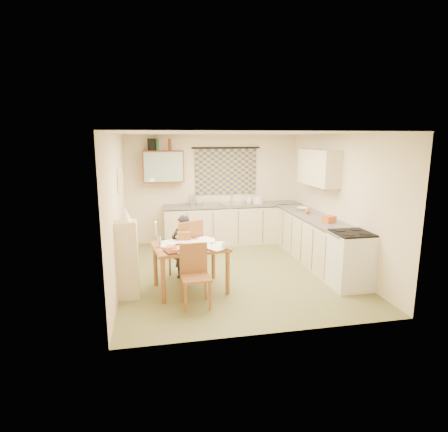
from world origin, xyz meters
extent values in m
cube|color=olive|center=(0.00, 0.00, -0.01)|extent=(4.00, 4.50, 0.02)
cube|color=white|center=(0.00, 0.00, 2.51)|extent=(4.00, 4.50, 0.02)
cube|color=beige|center=(0.00, 2.26, 1.25)|extent=(4.00, 0.02, 2.50)
cube|color=beige|center=(0.00, -2.26, 1.25)|extent=(4.00, 0.02, 2.50)
cube|color=beige|center=(-2.01, 0.00, 1.25)|extent=(0.02, 4.50, 2.50)
cube|color=beige|center=(2.01, 0.00, 1.25)|extent=(0.02, 4.50, 2.50)
cube|color=navy|center=(0.30, 2.22, 1.65)|extent=(1.45, 0.03, 1.05)
cylinder|color=black|center=(0.30, 2.20, 2.20)|extent=(1.60, 0.04, 0.04)
cube|color=#632E15|center=(-1.15, 2.08, 1.80)|extent=(0.90, 0.34, 0.70)
cube|color=#99B2A5|center=(-1.15, 1.91, 1.80)|extent=(0.84, 0.02, 0.64)
cube|color=beige|center=(1.83, 0.55, 1.85)|extent=(0.34, 1.30, 0.70)
cube|color=white|center=(-1.97, 0.40, 1.70)|extent=(0.04, 0.50, 0.40)
cube|color=#E9E9CB|center=(-1.95, 0.40, 1.70)|extent=(0.01, 0.42, 0.32)
cube|color=beige|center=(0.47, 1.95, 0.43)|extent=(3.30, 0.60, 0.86)
cube|color=#595754|center=(0.47, 1.95, 0.90)|extent=(3.30, 0.62, 0.04)
cube|color=beige|center=(1.70, 0.23, 0.43)|extent=(0.60, 2.95, 0.86)
cube|color=#595754|center=(1.70, 0.23, 0.90)|extent=(0.62, 2.95, 0.04)
cube|color=white|center=(1.70, -1.07, 0.46)|extent=(0.61, 0.61, 0.91)
cube|color=black|center=(1.70, -1.07, 0.93)|extent=(0.58, 0.58, 0.03)
cube|color=silver|center=(0.43, 1.95, 0.88)|extent=(0.66, 0.60, 0.10)
cylinder|color=silver|center=(0.43, 2.13, 1.06)|extent=(0.03, 0.03, 0.28)
cube|color=silver|center=(-0.12, 1.95, 0.95)|extent=(0.37, 0.32, 0.06)
cylinder|color=silver|center=(-0.52, 1.95, 1.04)|extent=(0.21, 0.21, 0.24)
cylinder|color=white|center=(1.01, 1.95, 1.00)|extent=(0.29, 0.29, 0.16)
imported|color=white|center=(0.81, 2.00, 1.02)|extent=(0.15, 0.15, 0.19)
imported|color=white|center=(1.70, 0.96, 0.95)|extent=(0.41, 0.41, 0.06)
cube|color=#C25723|center=(1.70, -0.26, 0.98)|extent=(0.26, 0.23, 0.12)
sphere|color=#C25723|center=(1.65, 0.57, 0.97)|extent=(0.10, 0.10, 0.10)
cube|color=black|center=(-1.37, 2.08, 2.28)|extent=(0.21, 0.24, 0.26)
cylinder|color=#195926|center=(-1.27, 2.08, 2.28)|extent=(0.09, 0.09, 0.26)
cylinder|color=#632E15|center=(-0.99, 2.08, 2.28)|extent=(0.09, 0.09, 0.26)
cube|color=brown|center=(-0.87, -0.66, 0.72)|extent=(1.24, 1.00, 0.05)
cube|color=brown|center=(-0.90, -0.04, 0.50)|extent=(0.63, 0.63, 0.04)
cube|color=brown|center=(-0.81, -0.24, 0.78)|extent=(0.44, 0.24, 0.51)
cube|color=brown|center=(-0.86, -1.28, 0.44)|extent=(0.42, 0.42, 0.04)
cube|color=brown|center=(-0.87, -1.10, 0.68)|extent=(0.41, 0.05, 0.45)
imported|color=black|center=(-0.92, -0.08, 0.56)|extent=(0.48, 0.37, 1.13)
cube|color=beige|center=(-1.84, -0.76, 0.60)|extent=(0.32, 0.30, 1.21)
cone|color=white|center=(-1.84, -0.76, 1.32)|extent=(0.20, 0.20, 0.22)
cube|color=brown|center=(-0.94, -0.41, 0.83)|extent=(0.23, 0.11, 0.16)
imported|color=white|center=(-0.36, -0.96, 0.80)|extent=(0.15, 0.15, 0.10)
imported|color=maroon|center=(-1.27, -0.99, 0.76)|extent=(0.33, 0.37, 0.03)
imported|color=#C25723|center=(-1.27, -0.79, 0.76)|extent=(0.31, 0.35, 0.02)
cube|color=#C25723|center=(-1.11, -0.98, 0.77)|extent=(0.13, 0.09, 0.04)
cube|color=black|center=(-0.67, -0.95, 0.76)|extent=(0.14, 0.06, 0.02)
cylinder|color=silver|center=(-1.35, -0.68, 0.84)|extent=(0.07, 0.07, 0.18)
cylinder|color=white|center=(-1.39, -0.65, 1.04)|extent=(0.02, 0.02, 0.22)
sphere|color=#FFCC66|center=(-1.39, -0.70, 1.16)|extent=(0.02, 0.02, 0.02)
cube|color=white|center=(-0.62, -0.49, 0.75)|extent=(0.34, 0.36, 0.00)
cube|color=white|center=(-0.86, -0.83, 0.75)|extent=(0.33, 0.36, 0.00)
cube|color=white|center=(-0.88, -0.48, 0.75)|extent=(0.27, 0.33, 0.00)
cube|color=white|center=(-1.08, -0.83, 0.76)|extent=(0.26, 0.33, 0.00)
cube|color=white|center=(-0.87, -0.54, 0.76)|extent=(0.31, 0.35, 0.00)
cube|color=white|center=(-0.42, -0.72, 0.76)|extent=(0.24, 0.32, 0.00)
cube|color=white|center=(-0.57, -0.35, 0.76)|extent=(0.33, 0.36, 0.00)
cube|color=white|center=(-0.88, -0.90, 0.76)|extent=(0.31, 0.35, 0.00)
cube|color=white|center=(-1.22, -0.60, 0.76)|extent=(0.22, 0.30, 0.00)
cube|color=white|center=(-0.78, -0.93, 0.77)|extent=(0.28, 0.34, 0.00)
cube|color=white|center=(-1.02, -0.96, 0.77)|extent=(0.26, 0.33, 0.00)
cube|color=white|center=(-0.90, -0.58, 0.77)|extent=(0.27, 0.34, 0.00)
cube|color=white|center=(-0.70, -0.56, 0.77)|extent=(0.25, 0.32, 0.00)
cube|color=white|center=(-0.52, -0.96, 0.77)|extent=(0.34, 0.36, 0.00)
cube|color=white|center=(-1.16, -0.50, 0.77)|extent=(0.34, 0.36, 0.00)
cube|color=white|center=(-0.68, -0.80, 0.77)|extent=(0.31, 0.36, 0.00)
cube|color=white|center=(-0.95, -0.45, 0.78)|extent=(0.29, 0.34, 0.00)
cube|color=white|center=(-0.55, -0.52, 0.78)|extent=(0.22, 0.31, 0.00)
camera|label=1|loc=(-1.45, -6.37, 2.42)|focal=30.00mm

